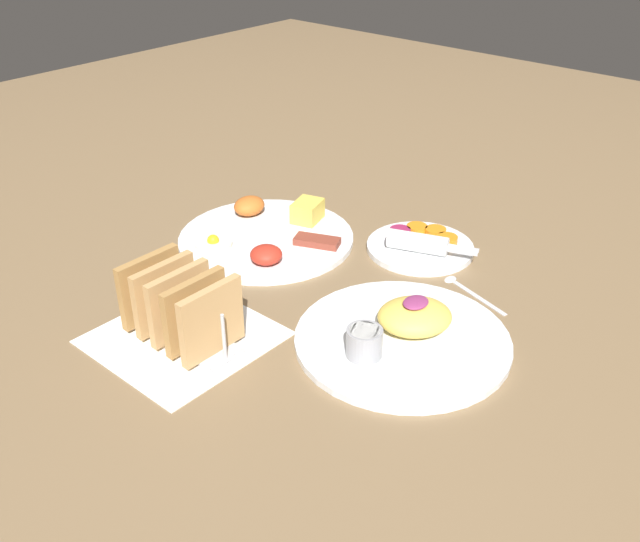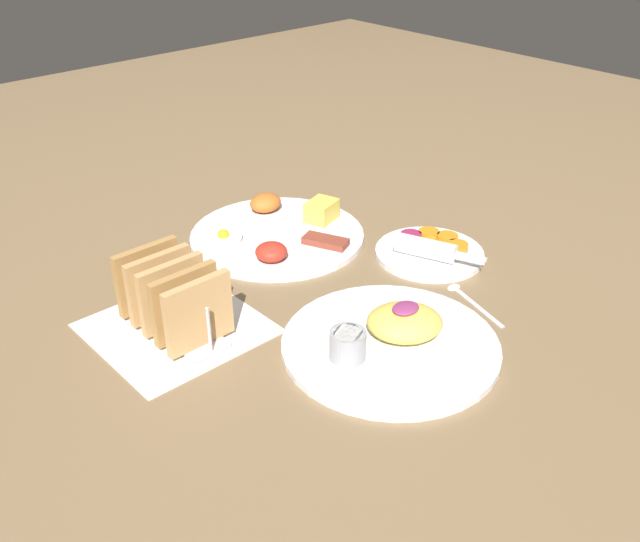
% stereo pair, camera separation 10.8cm
% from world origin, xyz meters
% --- Properties ---
extents(ground_plane, '(3.00, 3.00, 0.00)m').
position_xyz_m(ground_plane, '(0.00, 0.00, 0.00)').
color(ground_plane, brown).
extents(napkin_flat, '(0.22, 0.22, 0.00)m').
position_xyz_m(napkin_flat, '(-0.22, 0.09, 0.00)').
color(napkin_flat, white).
rests_on(napkin_flat, ground_plane).
extents(plate_breakfast, '(0.30, 0.30, 0.05)m').
position_xyz_m(plate_breakfast, '(0.06, 0.20, 0.01)').
color(plate_breakfast, white).
rests_on(plate_breakfast, ground_plane).
extents(plate_condiments, '(0.18, 0.19, 0.04)m').
position_xyz_m(plate_condiments, '(0.20, -0.02, 0.01)').
color(plate_condiments, white).
rests_on(plate_condiments, ground_plane).
extents(plate_foreground, '(0.30, 0.30, 0.06)m').
position_xyz_m(plate_foreground, '(-0.03, -0.15, 0.01)').
color(plate_foreground, white).
rests_on(plate_foreground, ground_plane).
extents(toast_rack, '(0.10, 0.18, 0.10)m').
position_xyz_m(toast_rack, '(-0.22, 0.09, 0.05)').
color(toast_rack, '#B7B7BC').
rests_on(toast_rack, ground_plane).
extents(teaspoon, '(0.05, 0.12, 0.01)m').
position_xyz_m(teaspoon, '(0.14, -0.14, 0.00)').
color(teaspoon, silver).
rests_on(teaspoon, ground_plane).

